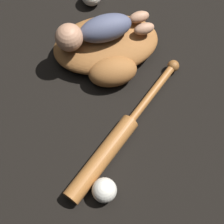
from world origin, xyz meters
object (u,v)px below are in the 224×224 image
at_px(baby_figure, 97,31).
at_px(baseball, 104,190).
at_px(baseball_bat, 113,143).
at_px(baseball_glove, 107,49).

relative_size(baby_figure, baseball, 4.22).
xyz_separation_m(baby_figure, baseball, (-0.11, 0.49, -0.10)).
height_order(baby_figure, baseball_bat, baby_figure).
relative_size(baseball_glove, baseball, 5.71).
bearing_deg(baseball_bat, baby_figure, -71.26).
distance_m(baseball_glove, baseball, 0.49).
distance_m(baseball_glove, baseball_bat, 0.34).
bearing_deg(baseball_bat, baseball, 89.87).
relative_size(baseball_glove, baseball_bat, 0.80).
xyz_separation_m(baby_figure, baseball_bat, (-0.11, 0.34, -0.11)).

